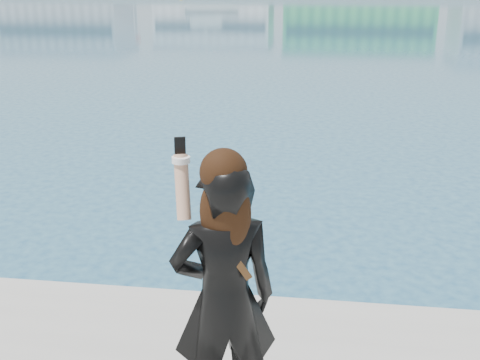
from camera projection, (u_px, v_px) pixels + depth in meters
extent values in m
imported|color=black|center=(224.00, 301.00, 3.59)|extent=(0.74, 0.60, 1.75)
sphere|color=black|center=(224.00, 172.00, 3.31)|extent=(0.27, 0.27, 0.27)
ellipsoid|color=black|center=(225.00, 213.00, 3.33)|extent=(0.29, 0.15, 0.47)
cylinder|color=tan|center=(182.00, 187.00, 3.42)|extent=(0.14, 0.22, 0.38)
cylinder|color=white|center=(181.00, 160.00, 3.41)|extent=(0.11, 0.11, 0.04)
cube|color=black|center=(180.00, 148.00, 3.43)|extent=(0.07, 0.03, 0.13)
cube|color=#4C2D14|center=(231.00, 253.00, 3.40)|extent=(0.24, 0.09, 0.36)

